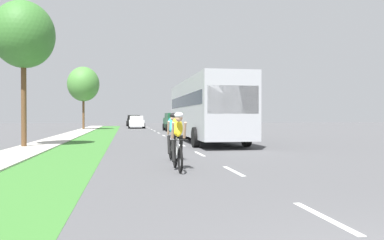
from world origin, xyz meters
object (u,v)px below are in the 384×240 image
bus_silver (205,107)px  street_tree_near (23,35)px  cyclist_trailing (173,136)px  pickup_black (134,120)px  street_tree_far (83,84)px  suv_dark_green (175,121)px  cyclist_lead (178,141)px  sedan_white (136,122)px

bus_silver → street_tree_near: street_tree_near is taller
cyclist_trailing → street_tree_near: bearing=133.3°
cyclist_trailing → bus_silver: bus_silver is taller
bus_silver → pickup_black: (-3.32, 36.40, -1.15)m
street_tree_near → street_tree_far: size_ratio=1.00×
suv_dark_green → street_tree_near: 21.34m
street_tree_near → cyclist_lead: bearing=-55.0°
suv_dark_green → pickup_black: size_ratio=0.92×
suv_dark_green → street_tree_far: bearing=150.0°
cyclist_trailing → street_tree_near: (-6.24, 6.62, 4.48)m
cyclist_lead → sedan_white: bearing=90.2°
bus_silver → suv_dark_green: size_ratio=2.47×
cyclist_lead → sedan_white: size_ratio=0.40×
street_tree_near → suv_dark_green: bearing=62.7°
cyclist_trailing → pickup_black: 45.35m
sedan_white → street_tree_far: (-5.88, -3.77, 4.24)m
bus_silver → street_tree_far: (-9.09, 21.70, 3.03)m
cyclist_lead → bus_silver: bus_silver is taller
cyclist_lead → street_tree_far: bearing=100.3°
bus_silver → street_tree_near: 10.08m
street_tree_near → pickup_black: bearing=81.3°
cyclist_lead → pickup_black: size_ratio=0.34×
sedan_white → cyclist_trailing: bearing=-89.6°
bus_silver → street_tree_far: bearing=112.7°
cyclist_trailing → suv_dark_green: suv_dark_green is taller
street_tree_far → pickup_black: bearing=68.6°
sedan_white → street_tree_near: bearing=-102.2°
cyclist_trailing → cyclist_lead: bearing=-93.4°
pickup_black → sedan_white: bearing=-89.5°
bus_silver → sedan_white: size_ratio=2.70×
cyclist_trailing → sedan_white: 34.41m
pickup_black → street_tree_near: 39.44m
cyclist_lead → cyclist_trailing: size_ratio=1.00×
street_tree_far → street_tree_near: bearing=-90.3°
cyclist_lead → bus_silver: size_ratio=0.15×
suv_dark_green → sedan_white: 9.90m
street_tree_near → sedan_white: bearing=77.8°
cyclist_lead → street_tree_far: size_ratio=0.25×
sedan_white → pickup_black: 10.94m
bus_silver → sedan_white: bus_silver is taller
bus_silver → pickup_black: bus_silver is taller
bus_silver → cyclist_lead: bearing=-105.7°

